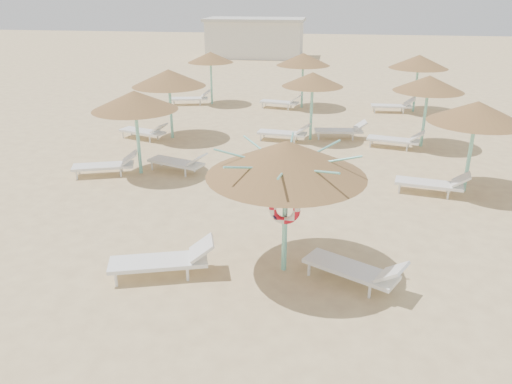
# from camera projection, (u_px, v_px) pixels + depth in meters

# --- Properties ---
(ground) EXTENTS (120.00, 120.00, 0.00)m
(ground) POSITION_uv_depth(u_px,v_px,m) (275.00, 267.00, 10.82)
(ground) COLOR #DFC288
(ground) RESTS_ON ground
(main_palapa) EXTENTS (3.20, 3.20, 2.87)m
(main_palapa) POSITION_uv_depth(u_px,v_px,m) (286.00, 159.00, 9.77)
(main_palapa) COLOR #7CD7C5
(main_palapa) RESTS_ON ground
(lounger_main_a) EXTENTS (2.26, 1.27, 0.79)m
(lounger_main_a) POSITION_uv_depth(u_px,v_px,m) (165.00, 260.00, 10.34)
(lounger_main_a) COLOR white
(lounger_main_a) RESTS_ON ground
(lounger_main_b) EXTENTS (2.12, 1.52, 0.75)m
(lounger_main_b) POSITION_uv_depth(u_px,v_px,m) (357.00, 270.00, 10.02)
(lounger_main_b) COLOR white
(lounger_main_b) RESTS_ON ground
(palapa_field) EXTENTS (20.02, 13.79, 2.73)m
(palapa_field) POSITION_uv_depth(u_px,v_px,m) (375.00, 82.00, 18.83)
(palapa_field) COLOR #7CD7C5
(palapa_field) RESTS_ON ground
(service_hut) EXTENTS (8.40, 4.40, 3.25)m
(service_hut) POSITION_uv_depth(u_px,v_px,m) (255.00, 38.00, 43.05)
(service_hut) COLOR silver
(service_hut) RESTS_ON ground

